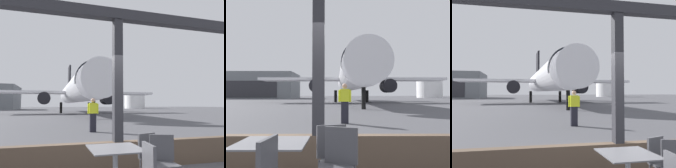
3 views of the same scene
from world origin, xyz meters
TOP-DOWN VIEW (x-y plane):
  - ground_plane at (0.00, 40.00)m, footprint 220.00×220.00m
  - window_frame at (0.00, 0.00)m, footprint 8.46×0.24m
  - cafe_chair_window_right at (0.28, -1.06)m, footprint 0.49×0.49m
  - airplane at (2.59, 30.61)m, footprint 26.55×36.34m
  - ground_crew_worker at (0.67, 6.44)m, footprint 0.56×0.22m
  - fuel_storage_tank at (30.82, 75.54)m, footprint 8.09×8.09m

SIDE VIEW (x-z plane):
  - ground_plane at x=0.00m, z-range 0.00..0.00m
  - cafe_chair_window_right at x=0.28m, z-range 0.08..0.96m
  - ground_crew_worker at x=0.67m, z-range 0.03..1.77m
  - window_frame at x=0.00m, z-range -0.49..3.10m
  - fuel_storage_tank at x=30.82m, z-range 0.00..5.95m
  - airplane at x=2.59m, z-range -1.60..8.99m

